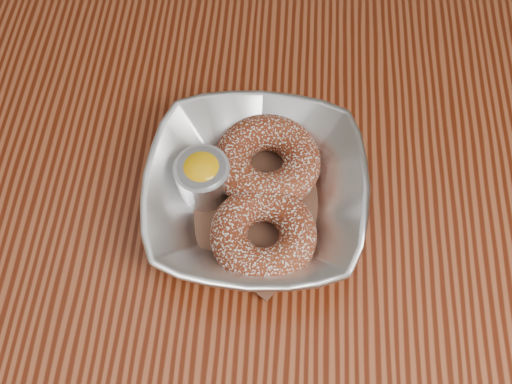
# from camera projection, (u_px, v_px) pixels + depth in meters

# --- Properties ---
(table) EXTENTS (1.20, 0.80, 0.75)m
(table) POSITION_uv_depth(u_px,v_px,m) (228.00, 297.00, 0.66)
(table) COLOR maroon
(table) RESTS_ON ground_plane
(serving_bowl) EXTENTS (0.21, 0.21, 0.05)m
(serving_bowl) POSITION_uv_depth(u_px,v_px,m) (256.00, 194.00, 0.58)
(serving_bowl) COLOR silver
(serving_bowl) RESTS_ON table
(parchment) EXTENTS (0.20, 0.20, 0.00)m
(parchment) POSITION_uv_depth(u_px,v_px,m) (256.00, 202.00, 0.59)
(parchment) COLOR brown
(parchment) RESTS_ON table
(donut_back) EXTENTS (0.14, 0.14, 0.04)m
(donut_back) POSITION_uv_depth(u_px,v_px,m) (267.00, 161.00, 0.59)
(donut_back) COLOR maroon
(donut_back) RESTS_ON parchment
(donut_front) EXTENTS (0.11, 0.11, 0.04)m
(donut_front) POSITION_uv_depth(u_px,v_px,m) (263.00, 235.00, 0.55)
(donut_front) COLOR maroon
(donut_front) RESTS_ON parchment
(ramekin) EXTENTS (0.05, 0.05, 0.05)m
(ramekin) POSITION_uv_depth(u_px,v_px,m) (203.00, 177.00, 0.58)
(ramekin) COLOR silver
(ramekin) RESTS_ON table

